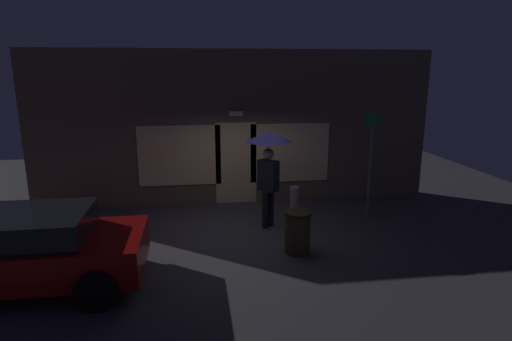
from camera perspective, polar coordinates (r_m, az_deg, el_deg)
name	(u,v)px	position (r m, az deg, el deg)	size (l,w,h in m)	color
ground_plane	(245,232)	(9.58, -1.47, -8.27)	(18.00, 18.00, 0.00)	#423F44
building_facade	(235,129)	(11.33, -2.85, 5.71)	(10.71, 0.48, 4.08)	brown
person_with_umbrella	(268,154)	(9.40, 1.69, 2.22)	(1.02, 1.02, 2.22)	black
parked_car	(21,250)	(7.98, -29.22, -9.36)	(3.92, 1.99, 1.31)	maroon
street_sign_post	(371,157)	(10.52, 15.32, 1.78)	(0.40, 0.07, 2.67)	#595B60
sidewalk_bollard	(294,199)	(10.83, 5.23, -3.88)	(0.23, 0.23, 0.65)	#B2A899
trash_bin	(297,232)	(8.45, 5.64, -8.29)	(0.53, 0.53, 0.85)	#473823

